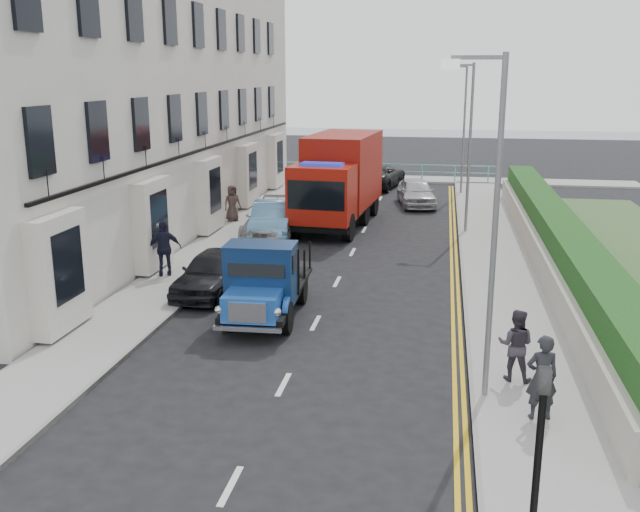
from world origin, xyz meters
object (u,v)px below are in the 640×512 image
(parked_car_front, at_px, (213,272))
(bedford_lorry, at_px, (262,287))
(pedestrian_east_near, at_px, (542,377))
(red_lorry, at_px, (339,178))
(lamp_mid, at_px, (467,138))
(lamp_far, at_px, (462,122))
(lamp_near, at_px, (490,211))

(parked_car_front, bearing_deg, bedford_lorry, -43.27)
(pedestrian_east_near, bearing_deg, red_lorry, -82.05)
(lamp_mid, relative_size, lamp_far, 1.00)
(red_lorry, bearing_deg, lamp_near, -67.43)
(lamp_mid, bearing_deg, lamp_far, 90.00)
(red_lorry, height_order, parked_car_front, red_lorry)
(lamp_far, bearing_deg, parked_car_front, -111.42)
(lamp_near, relative_size, bedford_lorry, 1.48)
(parked_car_front, bearing_deg, red_lorry, 81.35)
(lamp_mid, distance_m, parked_car_front, 12.96)
(bedford_lorry, relative_size, pedestrian_east_near, 2.77)
(lamp_near, bearing_deg, bedford_lorry, 145.59)
(parked_car_front, bearing_deg, lamp_mid, 55.45)
(lamp_near, height_order, red_lorry, lamp_near)
(parked_car_front, xyz_separation_m, pedestrian_east_near, (8.88, -7.07, 0.30))
(bedford_lorry, xyz_separation_m, pedestrian_east_near, (6.71, -4.73, -0.04))
(lamp_far, distance_m, parked_car_front, 21.55)
(red_lorry, relative_size, pedestrian_east_near, 4.53)
(lamp_near, bearing_deg, parked_car_front, 141.55)
(lamp_mid, xyz_separation_m, parked_car_front, (-7.78, -9.83, -3.33))
(lamp_far, relative_size, bedford_lorry, 1.48)
(lamp_mid, distance_m, pedestrian_east_near, 17.20)
(pedestrian_east_near, bearing_deg, bedford_lorry, -47.39)
(lamp_near, xyz_separation_m, parked_car_front, (-7.78, 6.17, -3.33))
(lamp_mid, height_order, lamp_far, same)
(lamp_mid, relative_size, parked_car_front, 1.77)
(red_lorry, distance_m, pedestrian_east_near, 18.95)
(red_lorry, bearing_deg, lamp_far, 64.11)
(lamp_mid, xyz_separation_m, lamp_far, (0.00, 10.00, 0.00))
(lamp_near, height_order, parked_car_front, lamp_near)
(parked_car_front, relative_size, pedestrian_east_near, 2.31)
(bedford_lorry, bearing_deg, lamp_mid, 63.01)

